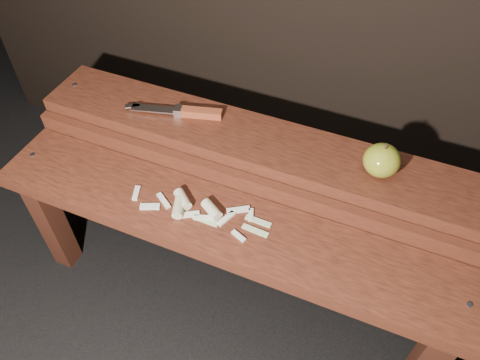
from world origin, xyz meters
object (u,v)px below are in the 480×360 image
at_px(bench_rear_tier, 255,162).
at_px(apple, 382,160).
at_px(bench_front_tier, 221,240).
at_px(knife, 189,112).

height_order(bench_rear_tier, apple, apple).
bearing_deg(bench_rear_tier, bench_front_tier, -90.00).
bearing_deg(apple, bench_front_tier, -143.15).
xyz_separation_m(bench_front_tier, apple, (0.31, 0.23, 0.19)).
distance_m(bench_rear_tier, apple, 0.33).
relative_size(apple, knife, 0.34).
distance_m(bench_front_tier, apple, 0.43).
distance_m(apple, knife, 0.51).
xyz_separation_m(bench_rear_tier, knife, (-0.20, 0.01, 0.10)).
bearing_deg(bench_rear_tier, apple, 0.80).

